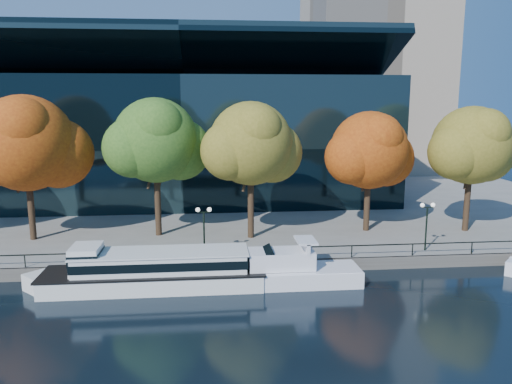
{
  "coord_description": "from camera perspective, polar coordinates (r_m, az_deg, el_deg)",
  "views": [
    {
      "loc": [
        -1.24,
        -33.89,
        13.34
      ],
      "look_at": [
        2.81,
        8.0,
        5.54
      ],
      "focal_mm": 35.0,
      "sensor_mm": 36.0,
      "label": 1
    }
  ],
  "objects": [
    {
      "name": "railing",
      "position": [
        38.87,
        -3.48,
        -6.57
      ],
      "size": [
        88.2,
        0.08,
        0.99
      ],
      "color": "black",
      "rests_on": "promenade"
    },
    {
      "name": "tree_1",
      "position": [
        47.69,
        -24.64,
        4.88
      ],
      "size": [
        10.46,
        8.58,
        12.82
      ],
      "color": "black",
      "rests_on": "promenade"
    },
    {
      "name": "ground",
      "position": [
        36.44,
        -3.25,
        -10.99
      ],
      "size": [
        160.0,
        160.0,
        0.0
      ],
      "primitive_type": "plane",
      "color": "black",
      "rests_on": "ground"
    },
    {
      "name": "tree_5",
      "position": [
        50.71,
        23.57,
        4.73
      ],
      "size": [
        9.1,
        7.46,
        11.81
      ],
      "color": "black",
      "rests_on": "promenade"
    },
    {
      "name": "lamp_2",
      "position": [
        43.36,
        18.96,
        -2.54
      ],
      "size": [
        1.26,
        0.36,
        4.03
      ],
      "color": "black",
      "rests_on": "promenade"
    },
    {
      "name": "lamp_1",
      "position": [
        39.52,
        -5.98,
        -3.25
      ],
      "size": [
        1.26,
        0.36,
        4.03
      ],
      "color": "black",
      "rests_on": "promenade"
    },
    {
      "name": "tour_boat",
      "position": [
        36.9,
        -12.21,
        -8.64
      ],
      "size": [
        17.19,
        3.83,
        3.26
      ],
      "color": "silver",
      "rests_on": "ground"
    },
    {
      "name": "tree_3",
      "position": [
        44.07,
        -0.41,
        5.35
      ],
      "size": [
        9.24,
        7.58,
        12.24
      ],
      "color": "black",
      "rests_on": "promenade"
    },
    {
      "name": "tree_2",
      "position": [
        45.7,
        -11.22,
        5.6
      ],
      "size": [
        9.51,
        7.8,
        12.56
      ],
      "color": "black",
      "rests_on": "promenade"
    },
    {
      "name": "convention_building",
      "position": [
        65.91,
        -7.96,
        6.2
      ],
      "size": [
        50.0,
        24.57,
        21.43
      ],
      "color": "black",
      "rests_on": "ground"
    },
    {
      "name": "promenade",
      "position": [
        71.44,
        -4.44,
        0.12
      ],
      "size": [
        90.0,
        67.08,
        1.0
      ],
      "color": "slate",
      "rests_on": "ground"
    },
    {
      "name": "cruiser_near",
      "position": [
        36.86,
        2.96,
        -8.98
      ],
      "size": [
        11.68,
        3.01,
        3.39
      ],
      "color": "white",
      "rests_on": "ground"
    },
    {
      "name": "tree_4",
      "position": [
        47.85,
        12.99,
        4.49
      ],
      "size": [
        9.06,
        7.43,
        11.33
      ],
      "color": "black",
      "rests_on": "promenade"
    }
  ]
}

